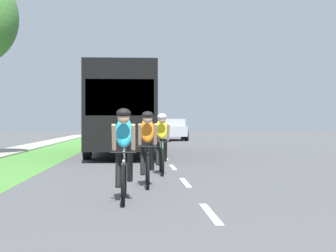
{
  "coord_description": "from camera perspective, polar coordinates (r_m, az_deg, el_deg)",
  "views": [
    {
      "loc": [
        -1.08,
        -1.62,
        1.34
      ],
      "look_at": [
        0.41,
        23.3,
        1.19
      ],
      "focal_mm": 55.72,
      "sensor_mm": 36.0,
      "label": 1
    }
  ],
  "objects": [
    {
      "name": "ground_plane",
      "position": [
        21.69,
        -0.56,
        -3.2
      ],
      "size": [
        120.0,
        120.0,
        0.0
      ],
      "primitive_type": "plane",
      "color": "#4C4C4F"
    },
    {
      "name": "grass_verge",
      "position": [
        22.0,
        -13.47,
        -3.14
      ],
      "size": [
        2.54,
        70.0,
        0.01
      ],
      "primitive_type": "cube",
      "color": "#478438",
      "rests_on": "ground_plane"
    },
    {
      "name": "lane_markings_center",
      "position": [
        25.68,
        -1.0,
        -2.64
      ],
      "size": [
        0.12,
        53.8,
        0.01
      ],
      "color": "white",
      "rests_on": "ground_plane"
    },
    {
      "name": "cyclist_lead",
      "position": [
        8.9,
        -4.84,
        -3.04
      ],
      "size": [
        0.42,
        1.72,
        1.58
      ],
      "color": "black",
      "rests_on": "ground_plane"
    },
    {
      "name": "cyclist_trailing",
      "position": [
        11.0,
        -2.27,
        -2.4
      ],
      "size": [
        0.42,
        1.72,
        1.58
      ],
      "color": "black",
      "rests_on": "ground_plane"
    },
    {
      "name": "cyclist_distant",
      "position": [
        13.6,
        -0.71,
        -1.87
      ],
      "size": [
        0.42,
        1.72,
        1.58
      ],
      "color": "black",
      "rests_on": "ground_plane"
    },
    {
      "name": "bus_black",
      "position": [
        22.92,
        -4.82,
        1.95
      ],
      "size": [
        2.78,
        11.6,
        3.48
      ],
      "color": "black",
      "rests_on": "ground_plane"
    },
    {
      "name": "pickup_silver",
      "position": [
        40.04,
        0.45,
        -0.39
      ],
      "size": [
        2.22,
        5.1,
        1.64
      ],
      "color": "#A5A8AD",
      "rests_on": "ground_plane"
    },
    {
      "name": "suv_blue",
      "position": [
        51.35,
        -4.01,
        -0.1
      ],
      "size": [
        2.15,
        4.7,
        1.79
      ],
      "color": "#23389E",
      "rests_on": "ground_plane"
    }
  ]
}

